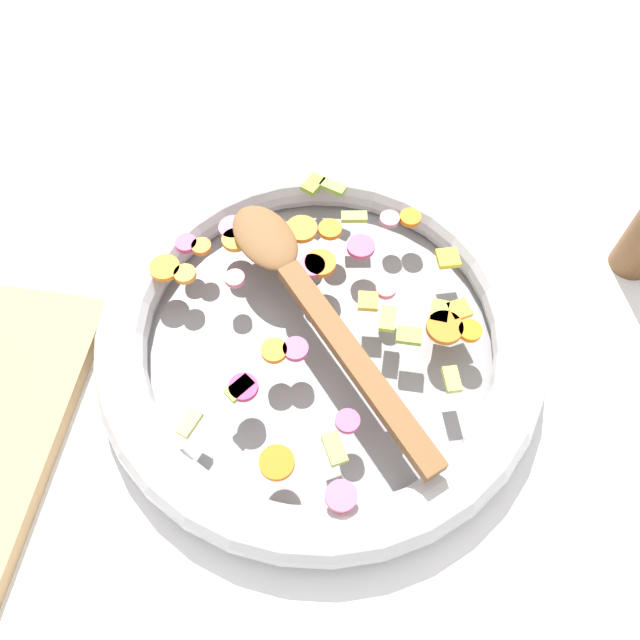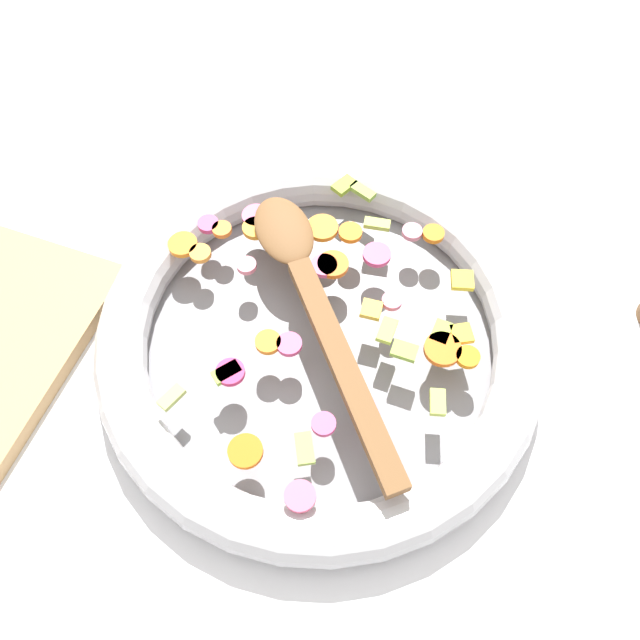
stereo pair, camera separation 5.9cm
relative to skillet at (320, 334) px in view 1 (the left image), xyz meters
The scene contains 4 objects.
ground_plane 0.02m from the skillet, ahead, with size 4.00×4.00×0.00m, color silver.
skillet is the anchor object (origin of this frame).
chopped_vegetables 0.04m from the skillet, ahead, with size 0.36×0.34×0.01m.
wooden_spoon 0.05m from the skillet, 40.58° to the left, with size 0.28×0.24×0.01m.
Camera 1 is at (-0.30, -0.04, 0.56)m, focal length 35.00 mm.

